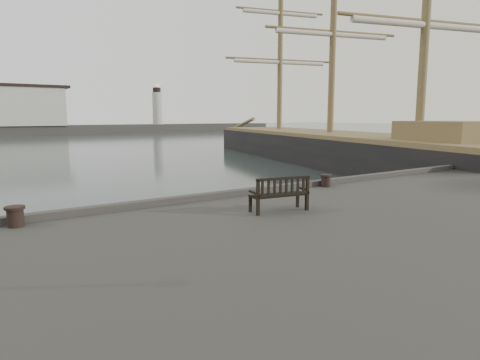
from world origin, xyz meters
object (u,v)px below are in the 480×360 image
at_px(bench, 279,200).
at_px(bollard_left, 15,217).
at_px(tall_ship_main, 329,154).
at_px(bollard_right, 326,181).

distance_m(bench, bollard_left, 6.20).
relative_size(bollard_left, tall_ship_main, 0.01).
height_order(bollard_right, tall_ship_main, tall_ship_main).
xyz_separation_m(bollard_right, tall_ship_main, (16.91, 16.06, -1.04)).
bearing_deg(bollard_right, bollard_left, 180.00).
height_order(bench, tall_ship_main, tall_ship_main).
bearing_deg(bench, bollard_right, 38.30).
distance_m(bollard_left, bollard_right, 9.67).
height_order(bench, bollard_left, bench).
bearing_deg(bollard_left, bollard_right, 0.00).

